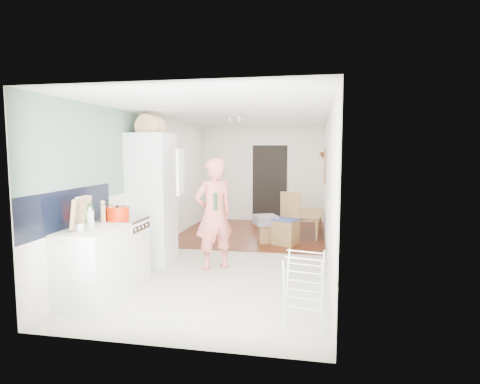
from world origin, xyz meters
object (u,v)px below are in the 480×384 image
(person, at_px, (214,204))
(stool, at_px, (266,234))
(drying_rack, at_px, (304,290))
(dining_chair, at_px, (286,219))
(dining_table, at_px, (305,225))

(person, bearing_deg, stool, -146.98)
(person, distance_m, drying_rack, 2.44)
(person, bearing_deg, drying_rack, 88.80)
(person, relative_size, dining_chair, 2.00)
(person, height_order, dining_chair, person)
(person, xyz_separation_m, drying_rack, (1.47, -1.84, -0.64))
(dining_table, height_order, drying_rack, drying_rack)
(drying_rack, bearing_deg, dining_table, 103.19)
(dining_chair, bearing_deg, drying_rack, -61.78)
(stool, bearing_deg, dining_table, 51.93)
(dining_table, height_order, stool, dining_table)
(stool, bearing_deg, person, -107.21)
(dining_chair, relative_size, drying_rack, 1.31)
(person, bearing_deg, dining_chair, -158.43)
(stool, xyz_separation_m, drying_rack, (0.88, -3.73, 0.21))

